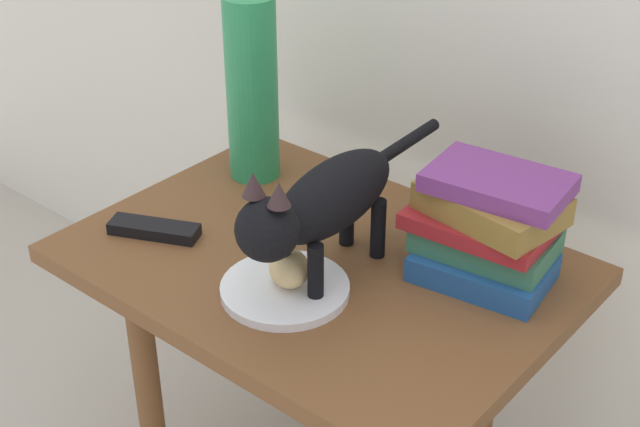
{
  "coord_description": "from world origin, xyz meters",
  "views": [
    {
      "loc": [
        0.77,
        -0.92,
        1.39
      ],
      "look_at": [
        0.0,
        0.0,
        0.68
      ],
      "focal_mm": 50.81,
      "sensor_mm": 36.0,
      "label": 1
    }
  ],
  "objects": [
    {
      "name": "cat",
      "position": [
        0.04,
        -0.04,
        0.73
      ],
      "size": [
        0.1,
        0.48,
        0.23
      ],
      "color": "black",
      "rests_on": "side_table"
    },
    {
      "name": "green_vase",
      "position": [
        -0.27,
        0.14,
        0.77
      ],
      "size": [
        0.09,
        0.09,
        0.33
      ],
      "primitive_type": "cylinder",
      "color": "#288C51",
      "rests_on": "side_table"
    },
    {
      "name": "plate",
      "position": [
        0.02,
        -0.11,
        0.61
      ],
      "size": [
        0.19,
        0.19,
        0.01
      ],
      "primitive_type": "cylinder",
      "color": "white",
      "rests_on": "side_table"
    },
    {
      "name": "book_stack",
      "position": [
        0.22,
        0.12,
        0.69
      ],
      "size": [
        0.23,
        0.18,
        0.17
      ],
      "color": "#1E4C8C",
      "rests_on": "side_table"
    },
    {
      "name": "side_table",
      "position": [
        0.0,
        0.0,
        0.51
      ],
      "size": [
        0.77,
        0.55,
        0.6
      ],
      "color": "brown",
      "rests_on": "ground"
    },
    {
      "name": "bread_roll",
      "position": [
        0.02,
        -0.1,
        0.64
      ],
      "size": [
        0.1,
        0.1,
        0.05
      ],
      "primitive_type": "ellipsoid",
      "rotation": [
        0.0,
        0.0,
        2.39
      ],
      "color": "#E0BC7A",
      "rests_on": "plate"
    },
    {
      "name": "tv_remote",
      "position": [
        -0.25,
        -0.12,
        0.61
      ],
      "size": [
        0.15,
        0.1,
        0.02
      ],
      "primitive_type": "cube",
      "rotation": [
        0.0,
        0.0,
        0.44
      ],
      "color": "black",
      "rests_on": "side_table"
    }
  ]
}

